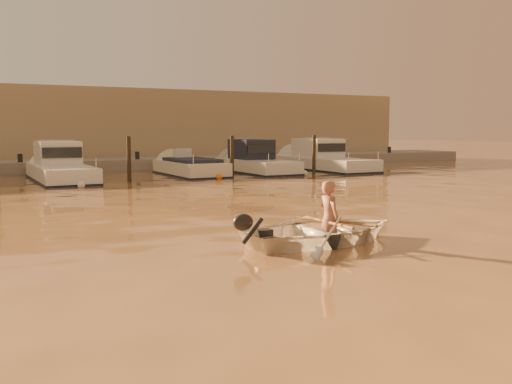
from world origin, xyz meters
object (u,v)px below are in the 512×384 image
dinghy (325,231)px  moored_boat_2 (60,167)px  person (329,219)px  moored_boat_5 (325,159)px  waterfront_building (74,128)px  moored_boat_3 (190,171)px  moored_boat_4 (256,161)px

dinghy → moored_boat_2: 17.43m
person → moored_boat_5: moored_boat_5 is taller
person → waterfront_building: waterfront_building is taller
moored_boat_3 → waterfront_building: 11.75m
waterfront_building → moored_boat_3: bearing=-72.3°
dinghy → waterfront_building: 28.35m
moored_boat_4 → person: bearing=-113.7°
person → moored_boat_5: size_ratio=0.20×
moored_boat_3 → person: bearing=-102.4°
person → moored_boat_3: 17.67m
dinghy → person: 0.26m
dinghy → moored_boat_3: moored_boat_3 is taller
moored_boat_2 → moored_boat_4: bearing=0.0°
person → waterfront_building: (0.27, 28.26, 1.91)m
dinghy → person: person is taller
dinghy → moored_boat_4: 18.90m
person → moored_boat_2: moored_boat_2 is taller
moored_boat_3 → waterfront_building: bearing=107.7°
moored_boat_4 → moored_boat_5: 4.42m
dinghy → person: size_ratio=2.22×
moored_boat_2 → waterfront_building: (2.72, 11.00, 1.77)m
moored_boat_3 → moored_boat_5: bearing=0.0°
moored_boat_5 → person: bearing=-124.8°
moored_boat_4 → dinghy: bearing=-114.0°
dinghy → moored_boat_2: size_ratio=0.47×
person → waterfront_building: 28.33m
person → moored_boat_4: moored_boat_4 is taller
moored_boat_5 → moored_boat_3: bearing=180.0°
moored_boat_2 → moored_boat_3: 6.25m
moored_boat_3 → moored_boat_4: 3.81m
person → moored_boat_3: person is taller
moored_boat_5 → waterfront_building: 16.17m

